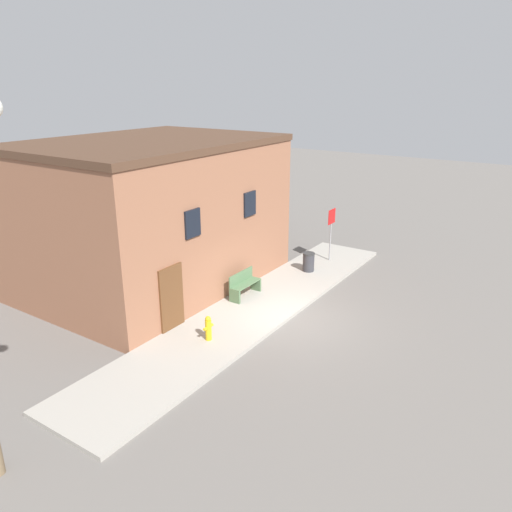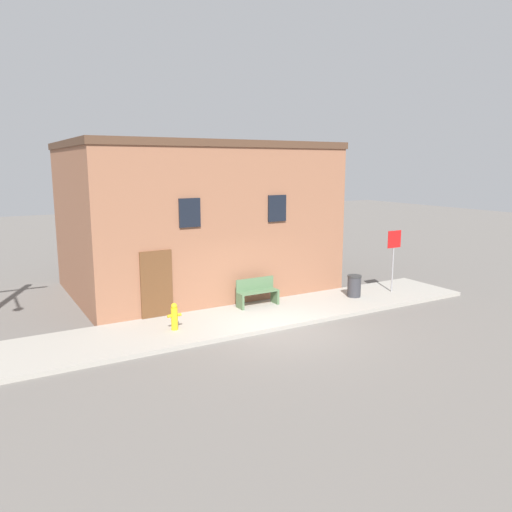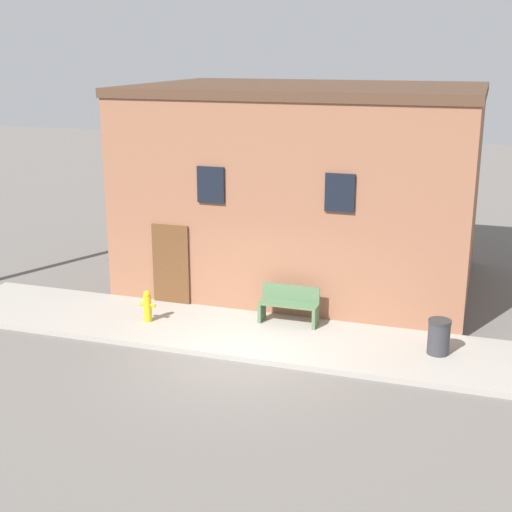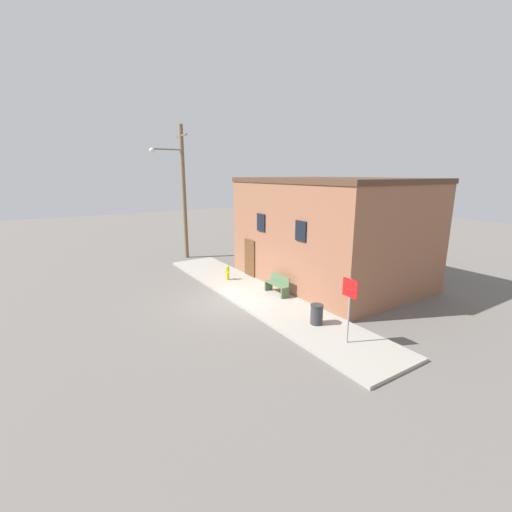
# 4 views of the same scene
# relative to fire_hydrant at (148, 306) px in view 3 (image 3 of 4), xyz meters

# --- Properties ---
(ground_plane) EXTENTS (80.00, 80.00, 0.00)m
(ground_plane) POSITION_rel_fire_hydrant_xyz_m (2.74, -1.28, -0.52)
(ground_plane) COLOR #66605B
(sidewalk) EXTENTS (15.88, 2.74, 0.13)m
(sidewalk) POSITION_rel_fire_hydrant_xyz_m (2.74, 0.09, -0.46)
(sidewalk) COLOR #9E998E
(sidewalk) RESTS_ON ground
(brick_building) EXTENTS (9.26, 6.83, 5.56)m
(brick_building) POSITION_rel_fire_hydrant_xyz_m (2.73, 4.81, 2.27)
(brick_building) COLOR #8E5B42
(brick_building) RESTS_ON ground
(fire_hydrant) EXTENTS (0.41, 0.19, 0.78)m
(fire_hydrant) POSITION_rel_fire_hydrant_xyz_m (0.00, 0.00, 0.00)
(fire_hydrant) COLOR gold
(fire_hydrant) RESTS_ON sidewalk
(bench) EXTENTS (1.42, 0.44, 0.92)m
(bench) POSITION_rel_fire_hydrant_xyz_m (3.29, 0.97, 0.06)
(bench) COLOR #4C6B47
(bench) RESTS_ON sidewalk
(trash_bin) EXTENTS (0.50, 0.50, 0.78)m
(trash_bin) POSITION_rel_fire_hydrant_xyz_m (6.85, 0.23, -0.00)
(trash_bin) COLOR #333338
(trash_bin) RESTS_ON sidewalk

